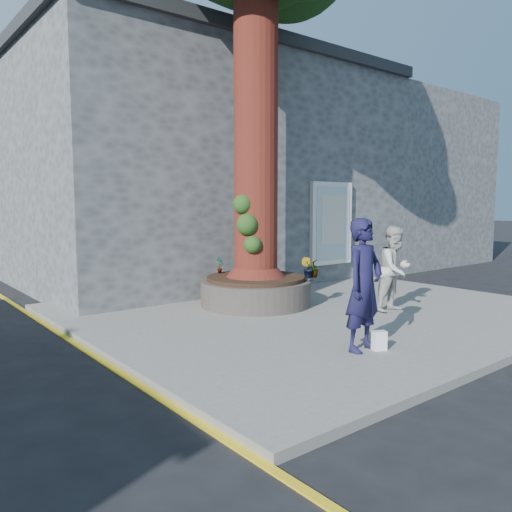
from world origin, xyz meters
TOP-DOWN VIEW (x-y plane):
  - ground at (0.00, 0.00)m, footprint 120.00×120.00m
  - pavement at (1.50, 1.00)m, footprint 9.00×8.00m
  - yellow_line at (-3.05, 1.00)m, footprint 0.10×30.00m
  - stone_shop at (2.50, 7.20)m, footprint 10.30×8.30m
  - neighbour_shop at (10.50, 7.20)m, footprint 6.00×8.00m
  - planter at (0.80, 2.00)m, footprint 2.30×2.30m
  - man at (-0.03, -1.52)m, footprint 0.74×0.52m
  - woman at (2.53, -0.21)m, footprint 0.83×0.65m
  - shopping_bag at (0.15, -1.67)m, footprint 0.23×0.19m
  - plant_a at (0.46, 2.85)m, footprint 0.21×0.16m
  - plant_b at (1.45, 1.15)m, footprint 0.30×0.30m
  - plant_c at (1.64, 1.15)m, footprint 0.29×0.29m
  - plant_d at (1.65, 1.15)m, footprint 0.26×0.28m

SIDE VIEW (x-z plane):
  - ground at x=0.00m, z-range 0.00..0.00m
  - yellow_line at x=-3.05m, z-range 0.00..0.01m
  - pavement at x=1.50m, z-range 0.00..0.12m
  - shopping_bag at x=0.15m, z-range 0.12..0.40m
  - planter at x=0.80m, z-range 0.11..0.71m
  - plant_d at x=1.65m, z-range 0.72..0.99m
  - plant_a at x=0.46m, z-range 0.72..1.08m
  - plant_c at x=1.64m, z-range 0.72..1.09m
  - plant_b at x=1.45m, z-range 0.72..1.15m
  - woman at x=2.53m, z-range 0.12..1.80m
  - man at x=-0.03m, z-range 0.12..2.03m
  - neighbour_shop at x=10.50m, z-range 0.00..6.00m
  - stone_shop at x=2.50m, z-range 0.01..6.31m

